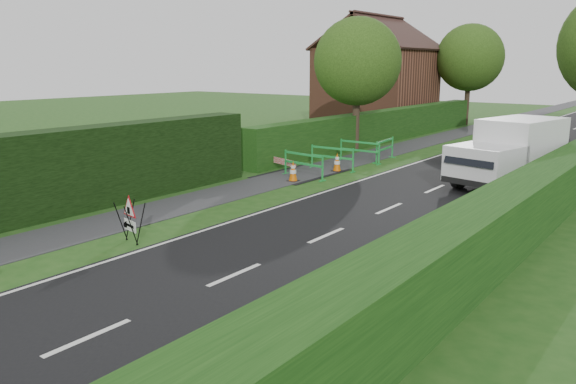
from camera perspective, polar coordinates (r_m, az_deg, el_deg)
The scene contains 21 objects.
ground at distance 13.14m, azimuth -16.56°, elevation -7.00°, with size 120.00×120.00×0.00m, color #1C4714.
road_surface at distance 43.08m, azimuth 26.95°, elevation 5.65°, with size 6.00×90.00×0.02m, color black.
footpath at distance 44.38m, azimuth 19.95°, elevation 6.44°, with size 2.00×90.00×0.02m, color #2D2D30.
hedge_west_near at distance 17.29m, azimuth -26.50°, elevation -3.09°, with size 1.10×18.00×2.50m, color black.
hedge_west_far at distance 33.15m, azimuth 9.76°, elevation 5.10°, with size 1.00×24.00×1.80m, color #14380F.
house_west at distance 42.30m, azimuth 8.93°, elevation 10.70°, with size 7.50×7.40×7.88m.
tree_nw at distance 29.17m, azimuth 7.07°, elevation 13.00°, with size 4.40×4.40×6.70m.
tree_fw at distance 43.73m, azimuth 17.99°, elevation 12.84°, with size 4.80×4.80×7.24m.
triangle_sign at distance 14.35m, azimuth -15.86°, elevation -2.29°, with size 0.82×0.82×1.03m.
works_van at distance 21.96m, azimuth 21.71°, elevation 3.89°, with size 3.04×5.57×2.41m.
traffic_cone_0 at distance 19.32m, azimuth 20.33°, elevation 0.22°, with size 0.38×0.38×0.79m.
traffic_cone_1 at distance 21.50m, azimuth 23.21°, elevation 1.19°, with size 0.38×0.38×0.79m.
traffic_cone_2 at distance 23.38m, azimuth 23.64°, elevation 2.01°, with size 0.38×0.38×0.79m.
traffic_cone_3 at distance 21.26m, azimuth 0.52°, elevation 2.12°, with size 0.38×0.38×0.79m.
traffic_cone_4 at distance 23.35m, azimuth 5.01°, elevation 3.04°, with size 0.38×0.38×0.79m.
ped_barrier_0 at distance 21.97m, azimuth 1.58°, elevation 3.09°, with size 2.09×0.63×1.00m.
ped_barrier_1 at distance 23.65m, azimuth 4.51°, elevation 3.75°, with size 2.07×0.42×1.00m.
ped_barrier_2 at distance 25.64m, azimuth 7.30°, elevation 4.39°, with size 2.07×0.40×1.00m.
ped_barrier_3 at distance 26.32m, azimuth 9.82°, elevation 4.53°, with size 0.59×2.09×1.00m.
redwhite_plank at distance 23.04m, azimuth -0.35°, elevation 1.96°, with size 1.50×0.04×0.25m, color red.
hatchback_car at distance 35.85m, azimuth 25.30°, elevation 5.65°, with size 1.48×3.68×1.26m, color silver.
Camera 1 is at (10.12, -7.18, 4.33)m, focal length 35.00 mm.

